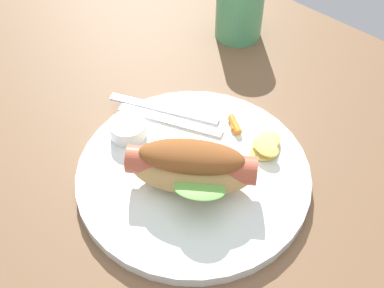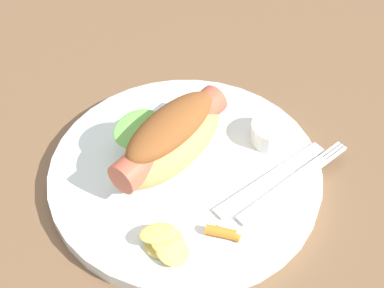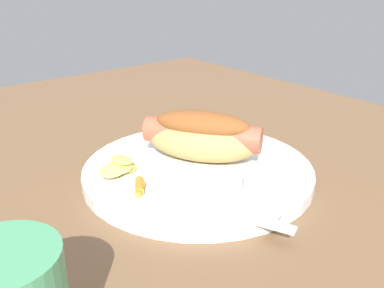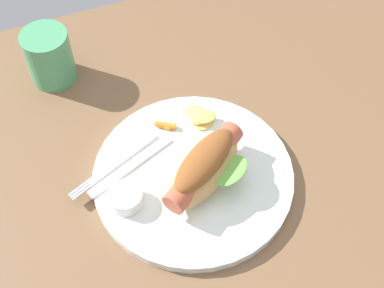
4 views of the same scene
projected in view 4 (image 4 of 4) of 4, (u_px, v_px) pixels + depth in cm
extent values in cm
cube|color=brown|center=(214.00, 193.00, 78.10)|extent=(120.00, 90.00, 1.80)
cylinder|color=white|center=(193.00, 176.00, 77.80)|extent=(29.38, 29.38, 1.60)
ellipsoid|color=tan|center=(204.00, 170.00, 74.38)|extent=(15.67, 13.46, 5.27)
cylinder|color=#C1563D|center=(204.00, 166.00, 73.63)|extent=(14.57, 11.39, 3.37)
ellipsoid|color=brown|center=(204.00, 160.00, 72.39)|extent=(12.96, 10.91, 3.17)
ellipsoid|color=#6BB74C|center=(230.00, 170.00, 73.06)|extent=(7.42, 6.93, 1.73)
cylinder|color=white|center=(126.00, 198.00, 73.43)|extent=(4.82, 4.82, 2.33)
cube|color=silver|center=(123.00, 158.00, 78.41)|extent=(12.14, 6.07, 0.40)
cube|color=silver|center=(78.00, 189.00, 75.39)|extent=(3.06, 1.53, 0.40)
cube|color=silver|center=(80.00, 191.00, 75.21)|extent=(3.06, 1.53, 0.40)
cube|color=silver|center=(82.00, 193.00, 75.02)|extent=(3.06, 1.53, 0.40)
cube|color=silver|center=(131.00, 166.00, 77.68)|extent=(14.42, 6.68, 0.36)
ellipsoid|color=#E6CC61|center=(203.00, 120.00, 82.49)|extent=(4.61, 4.95, 0.50)
ellipsoid|color=#E6CC61|center=(196.00, 112.00, 82.79)|extent=(3.96, 4.42, 1.03)
ellipsoid|color=#E6CC61|center=(199.00, 116.00, 82.16)|extent=(4.63, 4.60, 1.03)
ellipsoid|color=#E6CC61|center=(205.00, 117.00, 81.53)|extent=(3.76, 2.82, 0.77)
cylinder|color=orange|center=(167.00, 125.00, 81.60)|extent=(3.04, 2.38, 0.98)
cylinder|color=orange|center=(163.00, 126.00, 81.71)|extent=(2.38, 2.39, 0.73)
cylinder|color=#4C9E6B|center=(49.00, 57.00, 86.55)|extent=(7.60, 7.60, 9.31)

